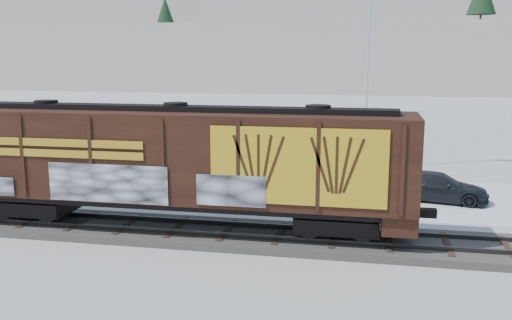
% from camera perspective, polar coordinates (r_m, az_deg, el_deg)
% --- Properties ---
extents(ground, '(500.00, 500.00, 0.00)m').
position_cam_1_polar(ground, '(21.52, 2.34, -8.09)').
color(ground, white).
rests_on(ground, ground).
extents(rail_track, '(50.00, 3.40, 0.43)m').
position_cam_1_polar(rail_track, '(21.47, 2.34, -7.72)').
color(rail_track, '#59544C').
rests_on(rail_track, ground).
extents(parking_strip, '(40.00, 8.00, 0.03)m').
position_cam_1_polar(parking_strip, '(28.65, 4.68, -3.30)').
color(parking_strip, white).
rests_on(parking_strip, ground).
extents(hillside, '(360.00, 110.00, 93.00)m').
position_cam_1_polar(hillside, '(160.13, 10.38, 13.18)').
color(hillside, white).
rests_on(hillside, ground).
extents(hopper_railcar, '(17.61, 3.06, 4.56)m').
position_cam_1_polar(hopper_railcar, '(21.69, -7.91, 0.08)').
color(hopper_railcar, black).
rests_on(hopper_railcar, rail_track).
extents(flagpole, '(2.30, 0.90, 12.97)m').
position_cam_1_polar(flagpole, '(34.37, 11.22, 7.11)').
color(flagpole, silver).
rests_on(flagpole, ground).
extents(car_silver, '(5.05, 2.91, 1.62)m').
position_cam_1_polar(car_silver, '(27.24, -0.70, -2.22)').
color(car_silver, '#A8ABAF').
rests_on(car_silver, parking_strip).
extents(car_white, '(4.56, 2.07, 1.45)m').
position_cam_1_polar(car_white, '(27.26, 9.68, -2.54)').
color(car_white, silver).
rests_on(car_white, parking_strip).
extents(car_dark, '(4.88, 2.68, 1.34)m').
position_cam_1_polar(car_dark, '(28.22, 17.69, -2.57)').
color(car_dark, '#212329').
rests_on(car_dark, parking_strip).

